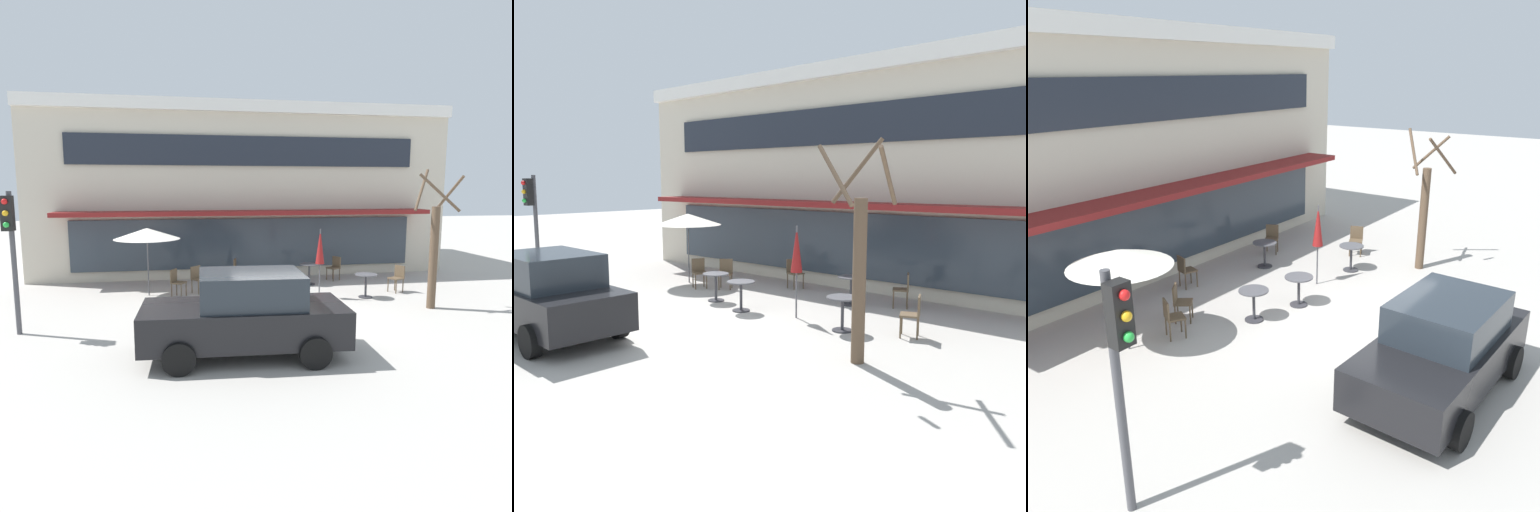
% 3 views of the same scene
% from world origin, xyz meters
% --- Properties ---
extents(ground_plane, '(80.00, 80.00, 0.00)m').
position_xyz_m(ground_plane, '(0.00, 0.00, 0.00)').
color(ground_plane, '#ADA8A0').
extents(building_facade, '(16.38, 9.10, 6.72)m').
position_xyz_m(building_facade, '(0.00, 9.96, 3.36)').
color(building_facade, beige).
rests_on(building_facade, ground).
extents(cafe_table_near_wall, '(0.70, 0.70, 0.76)m').
position_xyz_m(cafe_table_near_wall, '(1.98, 4.28, 0.52)').
color(cafe_table_near_wall, '#333338').
rests_on(cafe_table_near_wall, ground).
extents(cafe_table_streetside, '(0.70, 0.70, 0.76)m').
position_xyz_m(cafe_table_streetside, '(3.20, 2.06, 0.52)').
color(cafe_table_streetside, '#333338').
rests_on(cafe_table_streetside, ground).
extents(cafe_table_by_tree, '(0.70, 0.70, 0.76)m').
position_xyz_m(cafe_table_by_tree, '(-1.03, 2.27, 0.52)').
color(cafe_table_by_tree, '#333338').
rests_on(cafe_table_by_tree, ground).
extents(cafe_table_mid_patio, '(0.70, 0.70, 0.76)m').
position_xyz_m(cafe_table_mid_patio, '(0.28, 1.90, 0.52)').
color(cafe_table_mid_patio, '#333338').
rests_on(cafe_table_mid_patio, ground).
extents(patio_umbrella_green_folded, '(2.10, 2.10, 2.20)m').
position_xyz_m(patio_umbrella_green_folded, '(-3.64, 3.53, 2.02)').
color(patio_umbrella_green_folded, '#4C4C51').
rests_on(patio_umbrella_green_folded, ground).
extents(patio_umbrella_cream_folded, '(0.28, 0.28, 2.20)m').
position_xyz_m(patio_umbrella_cream_folded, '(1.73, 2.29, 1.63)').
color(patio_umbrella_cream_folded, '#4C4C51').
rests_on(patio_umbrella_cream_folded, ground).
extents(cafe_chair_0, '(0.54, 0.54, 0.89)m').
position_xyz_m(cafe_chair_0, '(-2.74, 3.17, 0.53)').
color(cafe_chair_0, brown).
rests_on(cafe_chair_0, ground).
extents(cafe_chair_1, '(0.50, 0.50, 0.89)m').
position_xyz_m(cafe_chair_1, '(-0.53, 5.01, 0.53)').
color(cafe_chair_1, brown).
rests_on(cafe_chair_1, ground).
extents(cafe_chair_2, '(0.56, 0.56, 0.89)m').
position_xyz_m(cafe_chair_2, '(-2.05, 3.63, 0.53)').
color(cafe_chair_2, brown).
rests_on(cafe_chair_2, ground).
extents(cafe_chair_3, '(0.54, 0.54, 0.89)m').
position_xyz_m(cafe_chair_3, '(3.16, 4.90, 0.53)').
color(cafe_chair_3, brown).
rests_on(cafe_chair_3, ground).
extents(cafe_chair_4, '(0.52, 0.52, 0.89)m').
position_xyz_m(cafe_chair_4, '(4.57, 2.64, 0.53)').
color(cafe_chair_4, brown).
rests_on(cafe_chair_4, ground).
extents(parked_sedan, '(4.28, 2.18, 1.76)m').
position_xyz_m(parked_sedan, '(-1.32, -2.28, 0.88)').
color(parked_sedan, black).
rests_on(parked_sedan, ground).
extents(street_tree, '(1.34, 1.41, 4.01)m').
position_xyz_m(street_tree, '(4.55, 0.51, 1.73)').
color(street_tree, brown).
rests_on(street_tree, ground).
extents(traffic_light_pole, '(0.26, 0.44, 3.40)m').
position_xyz_m(traffic_light_pole, '(-6.47, -0.10, 2.30)').
color(traffic_light_pole, '#47474C').
rests_on(traffic_light_pole, ground).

